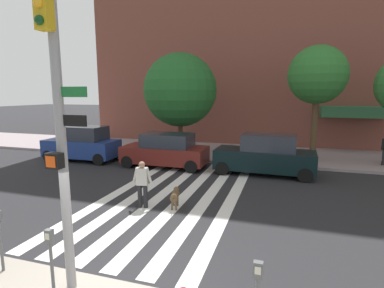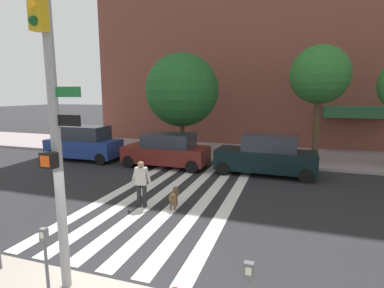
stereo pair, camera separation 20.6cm
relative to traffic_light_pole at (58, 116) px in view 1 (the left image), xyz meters
name	(u,v)px [view 1 (the left image)]	position (x,y,z in m)	size (l,w,h in m)	color
ground_plane	(194,196)	(0.63, 6.23, -3.52)	(160.00, 160.00, 0.00)	#232326
sidewalk_far	(232,153)	(0.63, 14.93, -3.45)	(80.00, 6.00, 0.15)	gray
crosswalk_stripes	(175,194)	(-0.16, 6.23, -3.52)	(4.95, 10.80, 0.01)	silver
traffic_light_pole	(58,116)	(0.00, 0.00, 0.00)	(0.74, 0.46, 5.80)	gray
parking_meter_curbside	(51,254)	(-0.11, -0.31, -2.49)	(0.14, 0.11, 1.36)	#515456
parked_car_near_curb	(82,144)	(-7.51, 10.36, -2.54)	(4.34, 1.95, 2.03)	navy
parked_car_behind_first	(166,150)	(-2.22, 10.36, -2.63)	(4.53, 2.01, 1.81)	#5C1C17
parked_car_third_in_line	(265,155)	(3.02, 10.36, -2.58)	(4.80, 2.02, 1.97)	black
street_tree_nearest	(180,90)	(-2.34, 13.12, 0.59)	(4.45, 4.45, 6.20)	#4C3823
street_tree_middle	(317,75)	(5.41, 13.50, 1.36)	(3.14, 3.14, 6.34)	#4C3823
pedestrian_dog_walker	(142,182)	(-0.73, 4.62, -2.59)	(0.71, 0.31, 1.64)	black
dog_on_leash	(175,195)	(0.34, 4.95, -3.08)	(0.39, 0.99, 0.65)	brown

